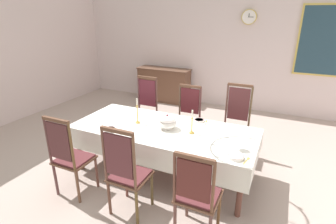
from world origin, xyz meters
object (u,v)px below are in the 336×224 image
(dining_table, at_px, (164,132))
(chair_north_a, at_px, (145,108))
(chair_north_b, at_px, (187,116))
(chair_north_c, at_px, (236,122))
(bowl_near_left, at_px, (236,156))
(bowl_near_right, at_px, (199,120))
(candlestick_west, at_px, (137,113))
(soup_tureen, at_px, (167,122))
(chair_south_a, at_px, (69,155))
(bowl_far_left, at_px, (110,129))
(candlestick_east, at_px, (192,124))
(mounted_clock, at_px, (249,17))
(spoon_secondary, at_px, (206,122))
(chair_south_b, at_px, (126,171))
(sideboard, at_px, (164,85))
(chair_south_c, at_px, (197,193))
(framed_painting, at_px, (321,41))
(spoon_primary, at_px, (248,159))

(dining_table, height_order, chair_north_a, chair_north_a)
(dining_table, relative_size, chair_north_b, 2.35)
(chair_north_c, bearing_deg, dining_table, 48.93)
(bowl_near_left, bearing_deg, bowl_near_right, 130.40)
(candlestick_west, bearing_deg, soup_tureen, 0.00)
(chair_south_a, xyz_separation_m, bowl_far_left, (0.23, 0.56, 0.18))
(chair_north_b, bearing_deg, chair_north_c, -179.54)
(candlestick_east, xyz_separation_m, mounted_clock, (0.09, 3.40, 1.33))
(candlestick_west, height_order, bowl_near_left, candlestick_west)
(chair_north_a, distance_m, spoon_secondary, 1.45)
(chair_south_b, distance_m, candlestick_west, 1.10)
(dining_table, relative_size, soup_tureen, 9.66)
(chair_north_b, relative_size, sideboard, 0.77)
(spoon_secondary, height_order, mounted_clock, mounted_clock)
(dining_table, distance_m, candlestick_west, 0.49)
(chair_south_b, xyz_separation_m, chair_south_c, (0.85, 0.01, -0.03))
(chair_south_b, distance_m, candlestick_east, 1.10)
(dining_table, height_order, mounted_clock, mounted_clock)
(chair_south_a, height_order, framed_painting, framed_painting)
(spoon_primary, height_order, framed_painting, framed_painting)
(chair_south_a, distance_m, framed_painting, 5.37)
(chair_south_a, height_order, bowl_near_left, chair_south_a)
(spoon_primary, bearing_deg, chair_north_a, 159.74)
(chair_north_a, bearing_deg, dining_table, 131.98)
(dining_table, xyz_separation_m, chair_south_c, (0.84, -0.96, -0.11))
(candlestick_west, bearing_deg, chair_north_a, 114.47)
(chair_south_a, distance_m, sideboard, 4.17)
(chair_south_a, relative_size, candlestick_east, 3.35)
(chair_north_a, height_order, mounted_clock, mounted_clock)
(chair_north_b, bearing_deg, chair_north_a, -0.28)
(bowl_near_left, xyz_separation_m, bowl_far_left, (-1.75, -0.00, -0.00))
(chair_south_a, relative_size, chair_north_c, 0.93)
(chair_north_b, distance_m, mounted_clock, 2.98)
(chair_south_a, distance_m, spoon_secondary, 1.99)
(chair_south_b, distance_m, framed_painting, 4.96)
(chair_south_a, relative_size, chair_south_b, 0.97)
(bowl_near_left, bearing_deg, soup_tureen, 158.91)
(chair_south_c, bearing_deg, soup_tureen, 129.26)
(chair_south_c, xyz_separation_m, candlestick_east, (-0.41, 0.96, 0.32))
(chair_south_a, bearing_deg, bowl_far_left, 67.32)
(spoon_primary, bearing_deg, chair_south_a, -152.18)
(chair_south_a, height_order, mounted_clock, mounted_clock)
(sideboard, xyz_separation_m, mounted_clock, (2.04, 0.24, 1.75))
(chair_south_b, distance_m, sideboard, 4.39)
(spoon_secondary, xyz_separation_m, sideboard, (-2.01, 2.68, -0.29))
(dining_table, bearing_deg, sideboard, 115.76)
(candlestick_east, distance_m, bowl_near_left, 0.80)
(chair_north_a, height_order, framed_painting, framed_painting)
(bowl_far_left, height_order, framed_painting, framed_painting)
(chair_north_b, height_order, framed_painting, framed_painting)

